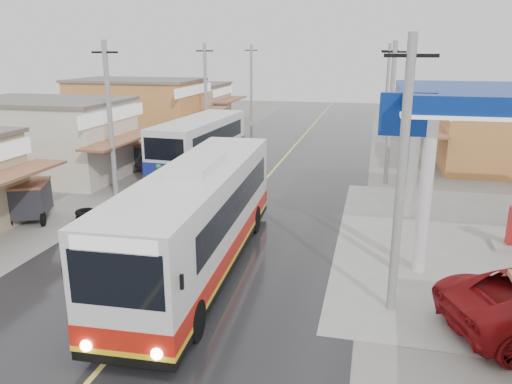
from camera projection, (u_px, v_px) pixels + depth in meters
ground at (174, 285)px, 16.63m from camera, size 120.00×120.00×0.00m
road at (268, 176)px, 30.65m from camera, size 12.00×90.00×0.02m
centre_line at (268, 176)px, 30.64m from camera, size 0.15×90.00×0.01m
shopfronts_left at (102, 156)px, 36.35m from camera, size 11.00×44.00×5.20m
utility_poles_left at (168, 167)px, 33.14m from camera, size 1.60×50.00×8.00m
utility_poles_right at (385, 183)px, 29.09m from camera, size 1.60×36.00×8.00m
coach_bus at (200, 218)px, 17.35m from camera, size 3.36×12.79×3.96m
second_bus at (200, 143)px, 31.58m from camera, size 3.26×10.16×3.33m
cyclist at (161, 188)px, 25.77m from camera, size 0.72×1.84×1.95m
tricycle_near at (31, 199)px, 22.62m from camera, size 2.33×2.57×1.79m
tricycle_far at (145, 154)px, 32.38m from camera, size 1.51×2.25×1.70m
tyre_stack at (86, 215)px, 22.87m from camera, size 0.93×0.93×0.47m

